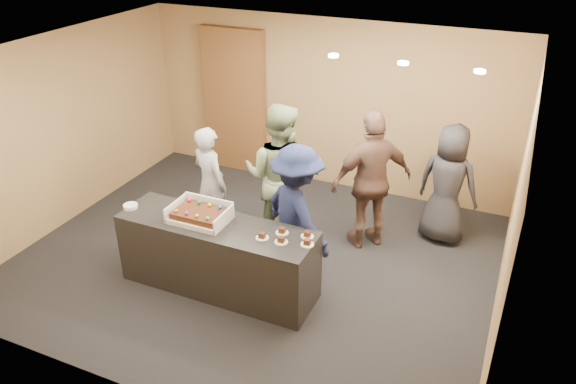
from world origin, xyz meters
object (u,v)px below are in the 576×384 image
object	(u,v)px
plate_stack	(131,206)
person_server_grey	(210,184)
storage_cabinet	(235,101)
sheet_cake	(199,213)
person_dark_suit	(448,184)
person_navy_man	(297,214)
person_sage_man	(279,175)
serving_counter	(218,256)
person_brown_extra	(372,181)
cake_box	(201,216)

from	to	relation	value
plate_stack	person_server_grey	world-z (taller)	person_server_grey
storage_cabinet	sheet_cake	size ratio (longest dim) A/B	4.21
storage_cabinet	person_dark_suit	size ratio (longest dim) A/B	1.45
sheet_cake	person_dark_suit	bearing A→B (deg)	41.97
plate_stack	person_dark_suit	xyz separation A→B (m)	(3.43, 2.32, -0.08)
storage_cabinet	person_navy_man	xyz separation A→B (m)	(2.21, -2.51, -0.34)
person_sage_man	person_navy_man	xyz separation A→B (m)	(0.54, -0.65, -0.11)
sheet_cake	person_navy_man	distance (m)	1.17
serving_counter	sheet_cake	distance (m)	0.59
storage_cabinet	person_brown_extra	bearing A→B (deg)	-27.18
cake_box	sheet_cake	world-z (taller)	cake_box
plate_stack	person_dark_suit	bearing A→B (deg)	34.13
person_sage_man	serving_counter	bearing A→B (deg)	73.74
plate_stack	person_server_grey	bearing A→B (deg)	65.94
serving_counter	person_sage_man	world-z (taller)	person_sage_man
person_navy_man	person_dark_suit	distance (m)	2.21
cake_box	person_server_grey	bearing A→B (deg)	115.18
serving_counter	person_navy_man	xyz separation A→B (m)	(0.75, 0.64, 0.43)
person_server_grey	person_navy_man	bearing A→B (deg)	-170.95
person_server_grey	person_brown_extra	bearing A→B (deg)	-137.92
cake_box	person_navy_man	size ratio (longest dim) A/B	0.39
storage_cabinet	sheet_cake	world-z (taller)	storage_cabinet
storage_cabinet	person_dark_suit	bearing A→B (deg)	-13.70
cake_box	plate_stack	xyz separation A→B (m)	(-0.93, -0.11, -0.02)
sheet_cake	person_navy_man	size ratio (longest dim) A/B	0.33
sheet_cake	person_dark_suit	size ratio (longest dim) A/B	0.34
storage_cabinet	person_sage_man	xyz separation A→B (m)	(1.67, -1.86, -0.23)
cake_box	person_brown_extra	size ratio (longest dim) A/B	0.35
serving_counter	person_brown_extra	distance (m)	2.24
storage_cabinet	plate_stack	world-z (taller)	storage_cabinet
cake_box	person_dark_suit	bearing A→B (deg)	41.65
storage_cabinet	serving_counter	bearing A→B (deg)	-65.23
person_sage_man	person_brown_extra	xyz separation A→B (m)	(1.15, 0.41, -0.03)
person_brown_extra	person_dark_suit	distance (m)	1.06
serving_counter	sheet_cake	size ratio (longest dim) A/B	4.15
person_server_grey	person_navy_man	xyz separation A→B (m)	(1.42, -0.35, 0.06)
person_sage_man	person_server_grey	bearing A→B (deg)	12.00
person_dark_suit	storage_cabinet	bearing A→B (deg)	-3.03
person_brown_extra	person_dark_suit	size ratio (longest dim) A/B	1.14
storage_cabinet	person_server_grey	distance (m)	2.33
sheet_cake	person_server_grey	bearing A→B (deg)	114.60
cake_box	person_navy_man	distance (m)	1.15
person_server_grey	person_navy_man	distance (m)	1.47
cake_box	plate_stack	bearing A→B (deg)	-173.56
storage_cabinet	person_brown_extra	distance (m)	3.19
person_navy_man	person_server_grey	bearing A→B (deg)	19.36
person_dark_suit	person_server_grey	bearing A→B (deg)	33.64
serving_counter	storage_cabinet	distance (m)	3.55
sheet_cake	person_navy_man	world-z (taller)	person_navy_man
serving_counter	person_brown_extra	xyz separation A→B (m)	(1.37, 1.70, 0.51)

